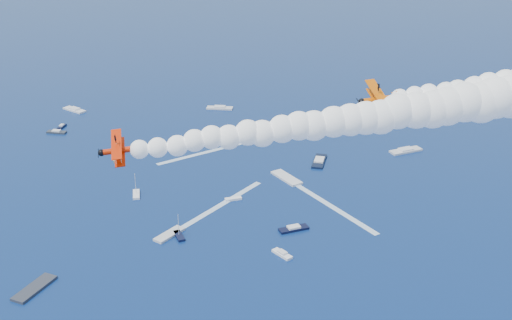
# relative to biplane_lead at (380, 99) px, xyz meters

# --- Properties ---
(biplane_lead) EXTENTS (9.35, 10.69, 7.11)m
(biplane_lead) POSITION_rel_biplane_lead_xyz_m (0.00, 0.00, 0.00)
(biplane_lead) COLOR #D75804
(biplane_trail) EXTENTS (8.40, 9.70, 6.55)m
(biplane_trail) POSITION_rel_biplane_lead_xyz_m (-37.30, -16.48, -4.14)
(biplane_trail) COLOR red
(smoke_trail_trail) EXTENTS (65.72, 41.49, 11.63)m
(smoke_trail_trail) POSITION_rel_biplane_lead_xyz_m (-7.18, -6.92, -1.72)
(smoke_trail_trail) COLOR white
(spectator_boats) EXTENTS (233.23, 178.74, 0.70)m
(spectator_boats) POSITION_rel_biplane_lead_xyz_m (-17.45, 84.64, -60.45)
(spectator_boats) COLOR silver
(spectator_boats) RESTS_ON ground
(boat_wakes) EXTENTS (76.55, 155.05, 0.04)m
(boat_wakes) POSITION_rel_biplane_lead_xyz_m (-30.33, 66.37, -60.77)
(boat_wakes) COLOR white
(boat_wakes) RESTS_ON ground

